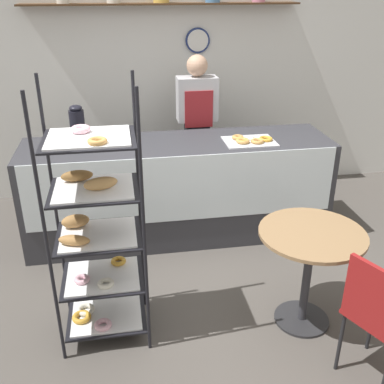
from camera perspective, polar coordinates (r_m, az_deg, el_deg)
The scene contains 9 objects.
ground_plane at distance 3.55m, azimuth 1.16°, elevation -14.83°, with size 14.00×14.00×0.00m, color #4C4742.
back_wall at distance 5.12m, azimuth -3.67°, elevation 14.81°, with size 10.00×0.30×2.70m.
display_counter at distance 4.30m, azimuth -1.71°, elevation 0.34°, with size 2.85×0.74×0.95m.
pastry_rack at distance 2.99m, azimuth -12.11°, elevation -5.14°, with size 0.59×0.49×1.79m.
person_worker at distance 4.72m, azimuth 0.62°, elevation 8.13°, with size 0.40×0.23×1.64m.
cafe_table at distance 3.23m, azimuth 14.71°, elevation -7.78°, with size 0.73×0.73×0.75m.
cafe_chair at distance 2.91m, azimuth 22.66°, elevation -13.85°, with size 0.50×0.50×0.88m.
coffee_carafe at distance 4.12m, azimuth -14.34°, elevation 8.15°, with size 0.13×0.13×0.36m.
donut_tray_counter at distance 4.15m, azimuth 7.35°, elevation 6.52°, with size 0.46×0.34×0.05m.
Camera 1 is at (-0.52, -2.67, 2.28)m, focal length 42.00 mm.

